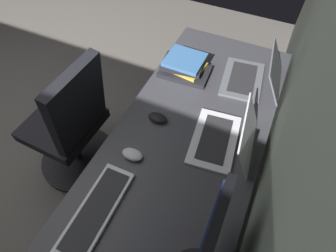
% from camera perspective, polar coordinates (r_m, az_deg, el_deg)
% --- Properties ---
extents(wall_back, '(5.02, 0.10, 2.60)m').
position_cam_1_polar(wall_back, '(0.85, 30.71, 2.47)').
color(wall_back, slate).
rests_on(wall_back, ground).
extents(desk, '(2.02, 0.73, 0.73)m').
position_cam_1_polar(desk, '(1.37, 1.92, -7.88)').
color(desk, '#38383D').
rests_on(desk, ground).
extents(laptop_leftmost, '(0.37, 0.36, 0.21)m').
position_cam_1_polar(laptop_leftmost, '(1.68, 17.64, 9.87)').
color(laptop_leftmost, '#595B60').
rests_on(laptop_leftmost, desk).
extents(laptop_left, '(0.38, 0.33, 0.21)m').
position_cam_1_polar(laptop_left, '(1.35, 12.21, -2.41)').
color(laptop_left, silver).
rests_on(laptop_left, desk).
extents(keyboard_main, '(0.42, 0.15, 0.02)m').
position_cam_1_polar(keyboard_main, '(1.23, -14.72, -16.63)').
color(keyboard_main, silver).
rests_on(keyboard_main, desk).
extents(mouse_main, '(0.06, 0.10, 0.03)m').
position_cam_1_polar(mouse_main, '(1.43, -2.16, 1.71)').
color(mouse_main, black).
rests_on(mouse_main, desk).
extents(mouse_spare, '(0.06, 0.10, 0.03)m').
position_cam_1_polar(mouse_spare, '(1.31, -7.41, -5.87)').
color(mouse_spare, silver).
rests_on(mouse_spare, desk).
extents(book_stack_near, '(0.23, 0.30, 0.09)m').
position_cam_1_polar(book_stack_near, '(1.67, 3.46, 12.26)').
color(book_stack_near, black).
rests_on(book_stack_near, desk).
extents(office_chair, '(0.56, 0.56, 0.97)m').
position_cam_1_polar(office_chair, '(1.85, -19.24, -0.56)').
color(office_chair, black).
rests_on(office_chair, ground).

